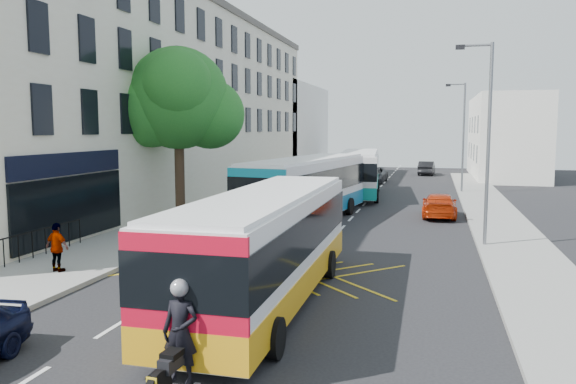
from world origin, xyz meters
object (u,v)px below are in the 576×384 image
Objects in this scene: street_tree at (178,99)px; lamp_far at (462,131)px; distant_car_grey at (372,175)px; motorbike at (181,339)px; distant_car_dark at (427,168)px; bus_near at (267,245)px; bus_mid at (307,188)px; lamp_near at (486,133)px; red_hatchback at (439,205)px; pedestrian_far at (57,247)px; bus_far at (359,173)px; parked_car_silver at (187,234)px.

lamp_far is at bearing 49.19° from street_tree.
lamp_far is 1.57× the size of distant_car_grey.
distant_car_dark is at bearing 90.46° from motorbike.
bus_mid is (-1.92, 13.54, 0.13)m from bus_near.
lamp_far is 0.66× the size of bus_mid.
lamp_near is 9.82m from bus_mid.
red_hatchback is 20.09m from pedestrian_far.
pedestrian_far is at bearing -110.09° from bus_far.
bus_mid is 8.91m from parked_car_silver.
pedestrian_far reaches higher than distant_car_grey.
lamp_near is 16.29m from motorbike.
bus_far is (-7.12, 16.45, -2.93)m from lamp_near.
bus_far reaches higher than distant_car_dark.
pedestrian_far is (-2.67, -4.17, 0.18)m from parked_car_silver.
lamp_near is 0.69× the size of bus_far.
parked_car_silver reaches higher than red_hatchback.
motorbike is 0.53× the size of red_hatchback.
street_tree is 2.03× the size of distant_car_dark.
distant_car_grey is at bearing 72.74° from street_tree.
street_tree reaches higher than lamp_near.
street_tree is 16.14m from bus_far.
street_tree reaches higher than red_hatchback.
distant_car_grey is (-5.70, 18.93, 0.06)m from red_hatchback.
bus_mid is 32.92m from distant_car_dark.
bus_far is 7.19× the size of pedestrian_far.
bus_mid is 19.09m from motorbike.
bus_mid is at bearing 12.75° from street_tree.
bus_far is 2.28× the size of distant_car_grey.
motorbike is (0.01, -5.45, -0.62)m from bus_near.
parked_car_silver reaches higher than distant_car_dark.
motorbike is at bearing 78.20° from red_hatchback.
lamp_near is 1.00× the size of lamp_far.
red_hatchback is at bearing 20.43° from street_tree.
bus_near is at bearing -93.25° from bus_far.
bus_far is 2.47× the size of parked_car_silver.
bus_near is at bearing 94.68° from motorbike.
parked_car_silver is (-4.75, 10.58, -0.22)m from motorbike.
bus_near is at bearing -176.37° from pedestrian_far.
bus_mid reaches higher than bus_far.
parked_car_silver is 1.08× the size of distant_car_dark.
distant_car_grey is at bearing 82.50° from parked_car_silver.
motorbike is (1.94, -18.98, -0.75)m from bus_mid.
red_hatchback is (6.67, 3.42, -1.10)m from bus_mid.
motorbike is at bearing -75.58° from bus_mid.
motorbike is at bearing -64.50° from street_tree.
lamp_near is at bearing 54.69° from bus_near.
lamp_far is 26.70m from parked_car_silver.
distant_car_dark is at bearing 67.53° from distant_car_grey.
bus_near is 13.67m from bus_mid.
bus_near is 46.11m from distant_car_dark.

